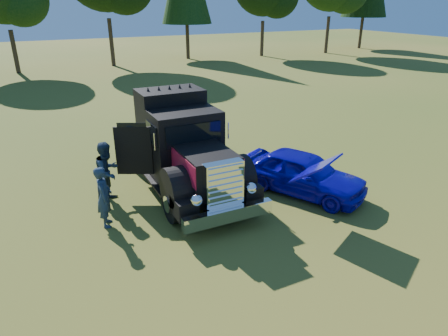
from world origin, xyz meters
The scene contains 5 objects.
ground centered at (0.00, 0.00, 0.00)m, with size 120.00×120.00×0.00m, color #395318.
diamond_t_truck centered at (0.49, 2.82, 1.28)m, with size 3.28×7.16×3.00m.
hotrod_coupe centered at (3.66, 0.63, 0.68)m, with size 3.21×4.33×1.89m.
spectator_near centered at (-2.24, 1.35, 0.85)m, with size 0.62×0.40×1.69m, color #1B2441.
spectator_far centered at (-1.86, 2.78, 0.93)m, with size 0.91×0.71×1.86m, color #1D2345.
Camera 1 is at (-3.56, -8.47, 5.63)m, focal length 32.00 mm.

